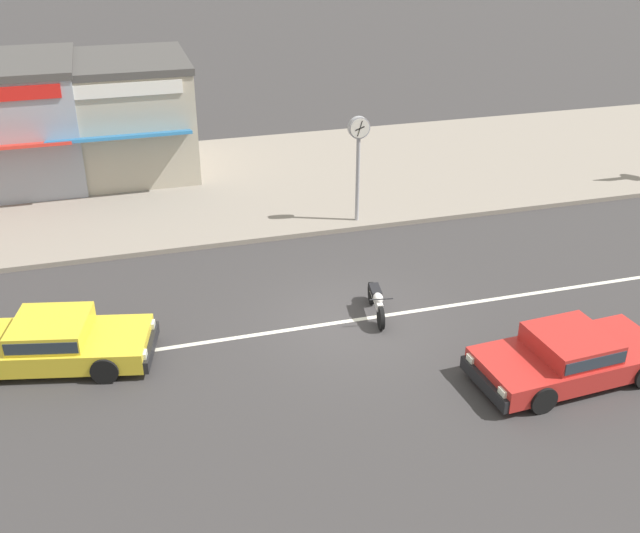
# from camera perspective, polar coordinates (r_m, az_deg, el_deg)

# --- Properties ---
(ground_plane) EXTENTS (160.00, 160.00, 0.00)m
(ground_plane) POSITION_cam_1_polar(r_m,az_deg,el_deg) (18.29, 2.32, -4.15)
(ground_plane) COLOR #383535
(lane_centre_stripe) EXTENTS (50.40, 0.14, 0.01)m
(lane_centre_stripe) POSITION_cam_1_polar(r_m,az_deg,el_deg) (18.29, 2.32, -4.15)
(lane_centre_stripe) COLOR silver
(lane_centre_stripe) RESTS_ON ground
(kerb_strip) EXTENTS (68.00, 10.00, 0.15)m
(kerb_strip) POSITION_cam_1_polar(r_m,az_deg,el_deg) (27.02, -4.29, 6.61)
(kerb_strip) COLOR gray
(kerb_strip) RESTS_ON ground
(sedan_red_1) EXTENTS (4.32, 2.13, 1.06)m
(sedan_red_1) POSITION_cam_1_polar(r_m,az_deg,el_deg) (16.91, 18.46, -6.43)
(sedan_red_1) COLOR red
(sedan_red_1) RESTS_ON ground
(sedan_yellow_2) EXTENTS (4.63, 2.65, 1.06)m
(sedan_yellow_2) POSITION_cam_1_polar(r_m,az_deg,el_deg) (17.53, -19.71, -5.37)
(sedan_yellow_2) COLOR yellow
(sedan_yellow_2) RESTS_ON ground
(motorcycle_1) EXTENTS (0.56, 1.80, 0.80)m
(motorcycle_1) POSITION_cam_1_polar(r_m,az_deg,el_deg) (18.34, 4.32, -2.60)
(motorcycle_1) COLOR black
(motorcycle_1) RESTS_ON ground
(street_clock) EXTENTS (0.66, 0.22, 3.29)m
(street_clock) POSITION_cam_1_polar(r_m,az_deg,el_deg) (22.59, 2.95, 9.33)
(street_clock) COLOR #9E9EA3
(street_clock) RESTS_ON kerb_strip
(shopfront_corner_warung) EXTENTS (5.24, 5.71, 4.03)m
(shopfront_corner_warung) POSITION_cam_1_polar(r_m,az_deg,el_deg) (28.11, -15.25, 11.05)
(shopfront_corner_warung) COLOR #B2A893
(shopfront_corner_warung) RESTS_ON kerb_strip
(shopfront_mid_block) EXTENTS (4.81, 6.01, 4.15)m
(shopfront_mid_block) POSITION_cam_1_polar(r_m,az_deg,el_deg) (28.33, -22.63, 10.18)
(shopfront_mid_block) COLOR #999EA8
(shopfront_mid_block) RESTS_ON kerb_strip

